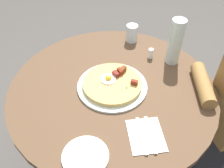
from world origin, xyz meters
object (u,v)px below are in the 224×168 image
water_bottle (175,42)px  salt_shaker (151,53)px  bread_plate (85,156)px  water_glass (132,33)px  pizza_plate (112,86)px  knife (150,134)px  fork (142,135)px  breakfast_pizza (112,83)px  dining_table (112,110)px

water_bottle → salt_shaker: (0.10, -0.06, -0.10)m
bread_plate → water_glass: bearing=-122.2°
pizza_plate → bread_plate: pizza_plate is taller
pizza_plate → water_glass: (-0.23, -0.35, 0.05)m
knife → fork: bearing=-90.0°
knife → breakfast_pizza: bearing=-158.8°
pizza_plate → salt_shaker: size_ratio=6.05×
dining_table → breakfast_pizza: size_ratio=3.52×
water_glass → water_bottle: 0.30m
bread_plate → salt_shaker: (-0.47, -0.50, 0.02)m
knife → salt_shaker: salt_shaker is taller
pizza_plate → knife: 0.32m
knife → pizza_plate: bearing=-158.4°
salt_shaker → breakfast_pizza: bearing=30.8°
knife → water_glass: water_glass is taller
bread_plate → fork: bearing=-173.5°
fork → salt_shaker: salt_shaker is taller
dining_table → salt_shaker: salt_shaker is taller
bread_plate → water_glass: water_glass is taller
dining_table → water_glass: water_glass is taller
breakfast_pizza → knife: size_ratio=1.59×
water_glass → salt_shaker: 0.19m
fork → water_bottle: bearing=149.6°
salt_shaker → bread_plate: bearing=46.4°
water_glass → salt_shaker: bearing=103.4°
pizza_plate → water_glass: bearing=-123.0°
bread_plate → water_bottle: water_bottle is taller
pizza_plate → bread_plate: bearing=58.7°
knife → water_glass: (-0.15, -0.66, 0.04)m
pizza_plate → bread_plate: 0.39m
dining_table → bread_plate: 0.43m
fork → water_glass: bearing=172.7°
pizza_plate → bread_plate: (0.20, 0.34, -0.00)m
bread_plate → water_bottle: size_ratio=0.71×
dining_table → breakfast_pizza: breakfast_pizza is taller
breakfast_pizza → water_bottle: (-0.37, -0.10, 0.10)m
dining_table → water_glass: bearing=-122.7°
knife → water_bottle: size_ratio=0.71×
water_bottle → bread_plate: bearing=37.2°
dining_table → pizza_plate: 0.18m
knife → water_bottle: (-0.30, -0.41, 0.12)m
fork → salt_shaker: (-0.23, -0.47, 0.02)m
bread_plate → salt_shaker: bearing=-133.6°
knife → dining_table: bearing=-158.6°
fork → knife: bearing=90.0°
breakfast_pizza → fork: 0.31m
breakfast_pizza → fork: (-0.03, 0.31, -0.02)m
water_glass → water_bottle: (-0.14, 0.25, 0.08)m
pizza_plate → fork: (-0.04, 0.31, 0.00)m
water_glass → breakfast_pizza: bearing=57.1°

